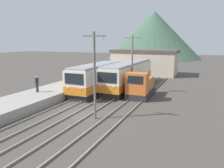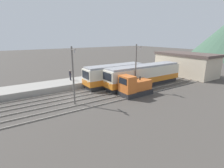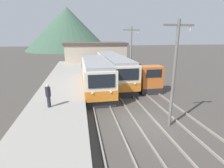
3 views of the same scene
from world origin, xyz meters
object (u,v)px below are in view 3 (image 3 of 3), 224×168
catenary_mast_mid (131,55)px  shunting_locomotive (146,79)px  commuter_train_center (113,69)px  catenary_mast_near (174,72)px  commuter_train_left (96,77)px  person_on_platform (48,95)px

catenary_mast_mid → shunting_locomotive: bearing=-44.2°
shunting_locomotive → catenary_mast_mid: size_ratio=0.67×
commuter_train_center → shunting_locomotive: bearing=-57.5°
shunting_locomotive → catenary_mast_near: catenary_mast_near is taller
commuter_train_left → catenary_mast_mid: size_ratio=1.54×
catenary_mast_near → catenary_mast_mid: same height
catenary_mast_near → catenary_mast_mid: (0.00, 9.89, 0.00)m
commuter_train_left → shunting_locomotive: bearing=-5.7°
catenary_mast_near → person_on_platform: (-8.42, 2.70, -1.97)m
catenary_mast_mid → person_on_platform: size_ratio=3.99×
commuter_train_center → catenary_mast_near: 13.41m
person_on_platform → commuter_train_left: bearing=56.9°
shunting_locomotive → person_on_platform: bearing=-149.9°
shunting_locomotive → person_on_platform: size_ratio=2.67×
shunting_locomotive → catenary_mast_near: bearing=-100.0°
commuter_train_left → commuter_train_center: bearing=55.8°
commuter_train_left → catenary_mast_near: 10.23m
commuter_train_center → person_on_platform: (-6.91, -10.44, 0.24)m
commuter_train_left → catenary_mast_mid: bearing=11.5°
catenary_mast_near → catenary_mast_mid: size_ratio=1.00×
commuter_train_left → catenary_mast_mid: catenary_mast_mid is taller
commuter_train_center → shunting_locomotive: commuter_train_center is taller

